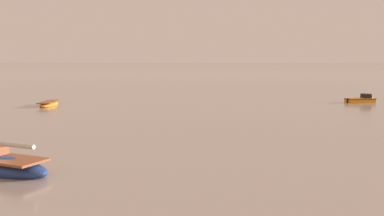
{
  "coord_description": "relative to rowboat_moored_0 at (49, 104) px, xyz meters",
  "views": [
    {
      "loc": [
        16.52,
        -10.05,
        5.96
      ],
      "look_at": [
        10.96,
        36.38,
        0.57
      ],
      "focal_mm": 42.14,
      "sensor_mm": 36.0,
      "label": 1
    }
  ],
  "objects": [
    {
      "name": "rowboat_moored_0",
      "position": [
        0.0,
        0.0,
        0.0
      ],
      "size": [
        2.09,
        4.86,
        0.75
      ],
      "rotation": [
        0.0,
        0.0,
        4.81
      ],
      "color": "orange",
      "rests_on": "ground"
    },
    {
      "name": "motorboat_moored_0",
      "position": [
        38.95,
        8.96,
        0.05
      ],
      "size": [
        4.59,
        3.06,
        1.65
      ],
      "rotation": [
        0.0,
        0.0,
        0.39
      ],
      "color": "orange",
      "rests_on": "ground"
    }
  ]
}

